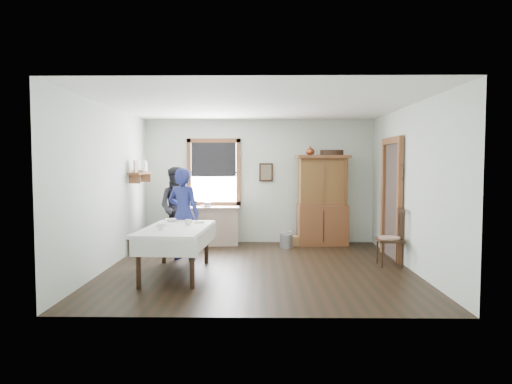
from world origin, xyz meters
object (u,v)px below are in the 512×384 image
at_px(spindle_chair, 390,237).
at_px(wicker_basket, 295,241).
at_px(pail, 286,241).
at_px(work_counter, 206,226).
at_px(woman_blue, 184,218).
at_px(figure_dark, 178,211).
at_px(china_hutch, 322,200).
at_px(dining_table, 176,251).

height_order(spindle_chair, wicker_basket, spindle_chair).
xyz_separation_m(spindle_chair, pail, (-1.67, 1.64, -0.35)).
xyz_separation_m(work_counter, woman_blue, (-0.20, -1.58, 0.36)).
xyz_separation_m(pail, figure_dark, (-2.22, -0.07, 0.63)).
distance_m(pail, woman_blue, 2.35).
distance_m(spindle_chair, pail, 2.37).
relative_size(china_hutch, figure_dark, 1.24).
relative_size(work_counter, china_hutch, 0.75).
bearing_deg(work_counter, china_hutch, -3.06).
height_order(pail, figure_dark, figure_dark).
bearing_deg(woman_blue, wicker_basket, -124.38).
bearing_deg(pail, work_counter, 167.69).
height_order(dining_table, woman_blue, woman_blue).
relative_size(dining_table, pail, 6.45).
height_order(work_counter, china_hutch, china_hutch).
bearing_deg(work_counter, woman_blue, -100.27).
height_order(wicker_basket, woman_blue, woman_blue).
bearing_deg(dining_table, work_counter, 87.07).
bearing_deg(figure_dark, pail, 6.53).
xyz_separation_m(work_counter, spindle_chair, (3.38, -2.01, 0.08)).
distance_m(work_counter, pail, 1.77).
distance_m(work_counter, spindle_chair, 3.94).
relative_size(pail, wicker_basket, 0.83).
xyz_separation_m(dining_table, figure_dark, (-0.37, 2.21, 0.40)).
xyz_separation_m(china_hutch, pail, (-0.79, -0.37, -0.81)).
bearing_deg(pail, figure_dark, -178.16).
bearing_deg(dining_table, wicker_basket, 51.20).
distance_m(china_hutch, wicker_basket, 1.04).
xyz_separation_m(work_counter, wicker_basket, (1.92, -0.10, -0.31)).
bearing_deg(pail, wicker_basket, 52.65).
bearing_deg(dining_table, china_hutch, 45.24).
bearing_deg(work_counter, dining_table, -95.96).
relative_size(wicker_basket, woman_blue, 0.23).
xyz_separation_m(dining_table, pail, (1.85, 2.28, -0.23)).
relative_size(wicker_basket, figure_dark, 0.22).
height_order(spindle_chair, figure_dark, figure_dark).
bearing_deg(spindle_chair, wicker_basket, 129.84).
xyz_separation_m(wicker_basket, woman_blue, (-2.12, -1.49, 0.67)).
bearing_deg(china_hutch, work_counter, 175.36).
distance_m(wicker_basket, figure_dark, 2.54).
bearing_deg(woman_blue, spindle_chair, -166.18).
distance_m(dining_table, woman_blue, 1.15).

